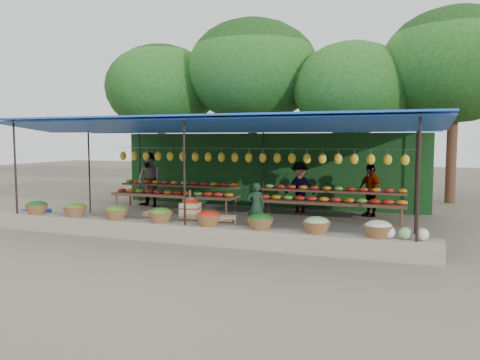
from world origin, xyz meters
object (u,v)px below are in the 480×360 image
(vendor_seated, at_px, (256,206))
(weighing_scale, at_px, (190,200))
(blue_crate_back, at_px, (34,215))
(crate_counter, at_px, (189,222))
(blue_crate_front, at_px, (40,215))

(vendor_seated, bearing_deg, weighing_scale, 14.90)
(weighing_scale, bearing_deg, blue_crate_back, 177.96)
(weighing_scale, relative_size, blue_crate_back, 0.56)
(crate_counter, height_order, blue_crate_front, crate_counter)
(weighing_scale, xyz_separation_m, blue_crate_front, (-4.86, 0.28, -0.67))
(crate_counter, distance_m, blue_crate_back, 4.95)
(vendor_seated, relative_size, blue_crate_back, 2.16)
(weighing_scale, xyz_separation_m, blue_crate_back, (-4.98, 0.18, -0.68))
(blue_crate_front, height_order, blue_crate_back, blue_crate_front)
(crate_counter, height_order, vendor_seated, vendor_seated)
(crate_counter, relative_size, blue_crate_back, 4.20)
(vendor_seated, height_order, blue_crate_front, vendor_seated)
(weighing_scale, bearing_deg, blue_crate_front, 176.66)
(weighing_scale, bearing_deg, crate_counter, 180.00)
(crate_counter, bearing_deg, blue_crate_back, 177.95)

